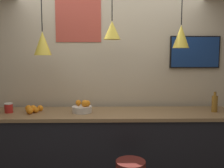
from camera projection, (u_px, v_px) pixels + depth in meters
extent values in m
cube|color=beige|center=(111.00, 77.00, 3.49)|extent=(8.00, 0.06, 2.90)
cube|color=black|center=(112.00, 155.00, 3.14)|extent=(2.99, 0.64, 1.01)
cube|color=olive|center=(112.00, 114.00, 3.09)|extent=(3.03, 0.68, 0.04)
cylinder|color=#5B1E19|center=(131.00, 164.00, 2.49)|extent=(0.30, 0.30, 0.06)
cylinder|color=beige|center=(82.00, 109.00, 3.07)|extent=(0.24, 0.24, 0.07)
sphere|color=orange|center=(78.00, 103.00, 3.12)|extent=(0.07, 0.07, 0.07)
sphere|color=orange|center=(87.00, 103.00, 3.05)|extent=(0.08, 0.08, 0.08)
sphere|color=orange|center=(85.00, 103.00, 3.03)|extent=(0.08, 0.08, 0.08)
sphere|color=orange|center=(33.00, 108.00, 3.11)|extent=(0.08, 0.08, 0.08)
sphere|color=orange|center=(29.00, 109.00, 3.11)|extent=(0.07, 0.07, 0.07)
sphere|color=orange|center=(40.00, 108.00, 3.13)|extent=(0.08, 0.08, 0.08)
sphere|color=orange|center=(29.00, 108.00, 3.12)|extent=(0.08, 0.08, 0.08)
sphere|color=orange|center=(35.00, 110.00, 3.06)|extent=(0.07, 0.07, 0.07)
sphere|color=orange|center=(30.00, 111.00, 2.98)|extent=(0.08, 0.08, 0.08)
sphere|color=orange|center=(36.00, 110.00, 3.04)|extent=(0.07, 0.07, 0.07)
sphere|color=orange|center=(34.00, 109.00, 3.12)|extent=(0.07, 0.07, 0.07)
sphere|color=orange|center=(33.00, 109.00, 3.07)|extent=(0.08, 0.08, 0.08)
cylinder|color=olive|center=(215.00, 104.00, 3.09)|extent=(0.07, 0.07, 0.20)
cylinder|color=olive|center=(215.00, 94.00, 3.07)|extent=(0.03, 0.03, 0.05)
cylinder|color=red|center=(9.00, 108.00, 3.05)|extent=(0.10, 0.10, 0.11)
cylinder|color=white|center=(8.00, 104.00, 3.04)|extent=(0.10, 0.10, 0.01)
cone|color=yellow|center=(43.00, 43.00, 2.95)|extent=(0.21, 0.21, 0.28)
sphere|color=#F9EFCC|center=(43.00, 54.00, 2.96)|extent=(0.04, 0.04, 0.04)
cone|color=yellow|center=(112.00, 30.00, 2.95)|extent=(0.20, 0.20, 0.22)
sphere|color=#F9EFCC|center=(112.00, 38.00, 2.96)|extent=(0.04, 0.04, 0.04)
cone|color=yellow|center=(181.00, 37.00, 2.97)|extent=(0.19, 0.19, 0.27)
sphere|color=#F9EFCC|center=(181.00, 46.00, 2.98)|extent=(0.04, 0.04, 0.04)
cube|color=black|center=(195.00, 52.00, 3.42)|extent=(0.68, 0.04, 0.44)
cube|color=navy|center=(195.00, 52.00, 3.40)|extent=(0.65, 0.01, 0.41)
cube|color=#C64C3D|center=(78.00, 16.00, 3.35)|extent=(0.61, 0.01, 0.69)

